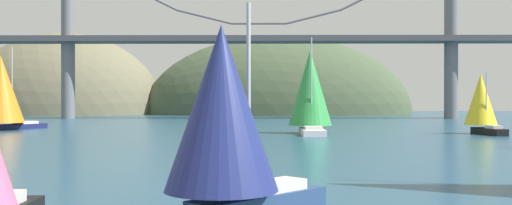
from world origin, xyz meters
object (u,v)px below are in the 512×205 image
object	(u,v)px
sailboat_yellow_sail	(481,102)
sailboat_orange_sail	(2,91)
sailboat_navy_sail	(225,116)
sailboat_green_sail	(310,90)

from	to	relation	value
sailboat_yellow_sail	sailboat_orange_sail	size ratio (longest dim) A/B	0.64
sailboat_yellow_sail	sailboat_navy_sail	size ratio (longest dim) A/B	0.98
sailboat_yellow_sail	sailboat_orange_sail	world-z (taller)	sailboat_orange_sail
sailboat_orange_sail	sailboat_yellow_sail	bearing A→B (deg)	-7.73
sailboat_orange_sail	sailboat_navy_sail	bearing A→B (deg)	-59.42
sailboat_green_sail	sailboat_navy_sail	distance (m)	48.32
sailboat_green_sail	sailboat_orange_sail	size ratio (longest dim) A/B	1.01
sailboat_navy_sail	sailboat_orange_sail	xyz separation A→B (m)	(-32.59, 55.15, 1.67)
sailboat_orange_sail	sailboat_green_sail	bearing A→B (deg)	-10.55
sailboat_green_sail	sailboat_navy_sail	bearing A→B (deg)	-98.19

